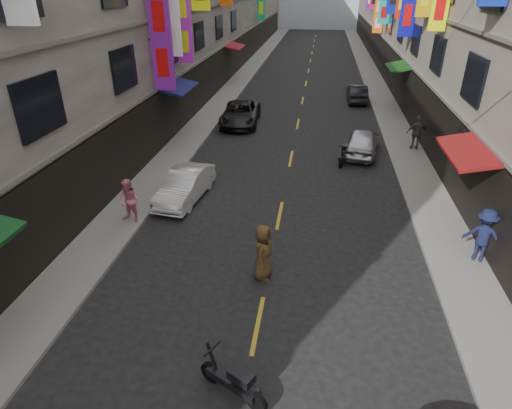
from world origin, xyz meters
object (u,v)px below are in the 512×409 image
(car_right_mid, at_px, (363,142))
(pedestrian_rnear, at_px, (484,235))
(pedestrian_rfar, at_px, (417,133))
(scooter_crossing, at_px, (234,381))
(car_left_far, at_px, (241,114))
(scooter_far_right, at_px, (344,154))
(pedestrian_crossing, at_px, (263,252))
(car_left_mid, at_px, (185,185))
(pedestrian_lfar, at_px, (129,201))
(car_right_far, at_px, (357,93))

(car_right_mid, bearing_deg, pedestrian_rnear, 117.13)
(pedestrian_rfar, bearing_deg, scooter_crossing, 64.13)
(car_left_far, height_order, pedestrian_rfar, pedestrian_rfar)
(scooter_far_right, xyz_separation_m, pedestrian_crossing, (-2.79, -9.77, 0.46))
(scooter_far_right, height_order, car_left_mid, car_left_mid)
(scooter_far_right, bearing_deg, pedestrian_crossing, 88.68)
(scooter_far_right, bearing_deg, car_right_mid, -109.94)
(pedestrian_rfar, bearing_deg, pedestrian_lfar, 35.01)
(pedestrian_lfar, relative_size, pedestrian_rnear, 0.92)
(scooter_far_right, relative_size, pedestrian_crossing, 0.98)
(car_left_far, relative_size, pedestrian_rnear, 2.64)
(car_left_mid, distance_m, car_right_far, 19.20)
(scooter_crossing, bearing_deg, car_left_far, 38.04)
(car_left_far, relative_size, pedestrian_crossing, 2.66)
(car_left_far, distance_m, pedestrian_rnear, 17.01)
(pedestrian_lfar, height_order, pedestrian_crossing, pedestrian_crossing)
(scooter_far_right, relative_size, pedestrian_rfar, 0.99)
(scooter_far_right, distance_m, car_left_mid, 8.34)
(pedestrian_lfar, bearing_deg, pedestrian_rnear, 12.33)
(pedestrian_rnear, bearing_deg, car_left_far, -30.17)
(car_right_far, xyz_separation_m, pedestrian_rfar, (2.41, -10.21, 0.40))
(car_right_far, bearing_deg, pedestrian_crossing, 78.41)
(scooter_far_right, height_order, pedestrian_lfar, pedestrian_lfar)
(car_right_mid, relative_size, pedestrian_rnear, 2.16)
(car_left_mid, xyz_separation_m, pedestrian_rnear, (10.60, -3.00, 0.40))
(scooter_crossing, relative_size, scooter_far_right, 0.93)
(car_left_far, bearing_deg, scooter_crossing, -83.38)
(pedestrian_rnear, bearing_deg, car_right_far, -59.72)
(scooter_far_right, bearing_deg, pedestrian_lfar, 56.73)
(pedestrian_rfar, xyz_separation_m, pedestrian_crossing, (-6.56, -11.98, -0.12))
(pedestrian_crossing, bearing_deg, car_right_mid, -9.67)
(scooter_far_right, height_order, pedestrian_rnear, pedestrian_rnear)
(scooter_crossing, bearing_deg, pedestrian_crossing, 27.46)
(car_right_far, bearing_deg, pedestrian_rnear, 96.23)
(car_left_far, xyz_separation_m, pedestrian_lfar, (-1.82, -12.86, 0.29))
(scooter_crossing, distance_m, pedestrian_rfar, 17.59)
(car_right_mid, bearing_deg, pedestrian_rfar, -154.17)
(pedestrian_lfar, relative_size, pedestrian_rfar, 0.93)
(car_left_mid, height_order, pedestrian_rfar, pedestrian_rfar)
(car_right_mid, bearing_deg, pedestrian_crossing, 80.92)
(car_right_far, relative_size, pedestrian_rfar, 2.11)
(car_right_far, distance_m, pedestrian_crossing, 22.58)
(car_right_far, bearing_deg, car_left_mid, 64.36)
(car_left_mid, relative_size, pedestrian_lfar, 2.27)
(pedestrian_lfar, bearing_deg, scooter_crossing, -36.72)
(car_right_far, height_order, pedestrian_lfar, pedestrian_lfar)
(car_left_mid, height_order, pedestrian_rnear, pedestrian_rnear)
(car_right_far, xyz_separation_m, pedestrian_lfar, (-9.40, -19.70, 0.33))
(scooter_crossing, relative_size, car_right_mid, 0.42)
(pedestrian_lfar, height_order, pedestrian_rnear, pedestrian_rnear)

